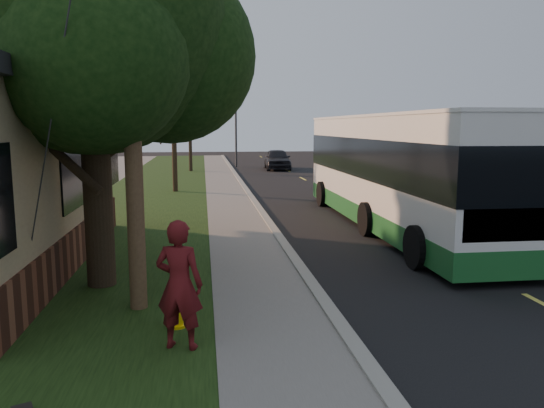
{
  "coord_description": "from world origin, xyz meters",
  "views": [
    {
      "loc": [
        -2.13,
        -8.2,
        3.23
      ],
      "look_at": [
        -0.61,
        3.48,
        1.5
      ],
      "focal_mm": 35.0,
      "sensor_mm": 36.0,
      "label": 1
    }
  ],
  "objects_px": {
    "transit_bus": "(400,168)",
    "skateboarder": "(179,285)",
    "fire_hydrant": "(176,305)",
    "bare_tree_near": "(174,149)",
    "traffic_signal": "(236,127)",
    "leafy_tree": "(93,24)",
    "bare_tree_far": "(190,144)",
    "utility_pole": "(129,40)",
    "distant_car": "(277,159)"
  },
  "relations": [
    {
      "from": "traffic_signal",
      "to": "transit_bus",
      "type": "xyz_separation_m",
      "value": [
        3.54,
        -26.13,
        -1.25
      ]
    },
    {
      "from": "bare_tree_near",
      "to": "transit_bus",
      "type": "distance_m",
      "value": 12.64
    },
    {
      "from": "utility_pole",
      "to": "leafy_tree",
      "type": "xyz_separation_m",
      "value": [
        -0.87,
        1.66,
        0.54
      ]
    },
    {
      "from": "traffic_signal",
      "to": "skateboarder",
      "type": "height_order",
      "value": "traffic_signal"
    },
    {
      "from": "leafy_tree",
      "to": "distant_car",
      "type": "xyz_separation_m",
      "value": [
        7.6,
        28.68,
        -4.39
      ]
    },
    {
      "from": "leafy_tree",
      "to": "bare_tree_near",
      "type": "xyz_separation_m",
      "value": [
        0.67,
        15.35,
        -3.02
      ]
    },
    {
      "from": "transit_bus",
      "to": "skateboarder",
      "type": "bearing_deg",
      "value": -126.97
    },
    {
      "from": "utility_pole",
      "to": "bare_tree_near",
      "type": "xyz_separation_m",
      "value": [
        -0.19,
        17.01,
        -2.48
      ]
    },
    {
      "from": "bare_tree_near",
      "to": "bare_tree_far",
      "type": "xyz_separation_m",
      "value": [
        0.5,
        12.0,
        -0.15
      ]
    },
    {
      "from": "traffic_signal",
      "to": "distant_car",
      "type": "distance_m",
      "value": 4.63
    },
    {
      "from": "fire_hydrant",
      "to": "bare_tree_near",
      "type": "relative_size",
      "value": 0.17
    },
    {
      "from": "bare_tree_near",
      "to": "distant_car",
      "type": "bearing_deg",
      "value": 62.54
    },
    {
      "from": "skateboarder",
      "to": "fire_hydrant",
      "type": "bearing_deg",
      "value": -66.31
    },
    {
      "from": "bare_tree_near",
      "to": "traffic_signal",
      "type": "height_order",
      "value": "traffic_signal"
    },
    {
      "from": "leafy_tree",
      "to": "bare_tree_far",
      "type": "distance_m",
      "value": 27.56
    },
    {
      "from": "skateboarder",
      "to": "bare_tree_near",
      "type": "bearing_deg",
      "value": -70.16
    },
    {
      "from": "utility_pole",
      "to": "distant_car",
      "type": "relative_size",
      "value": 1.99
    },
    {
      "from": "leafy_tree",
      "to": "traffic_signal",
      "type": "bearing_deg",
      "value": 81.53
    },
    {
      "from": "utility_pole",
      "to": "skateboarder",
      "type": "distance_m",
      "value": 4.13
    },
    {
      "from": "transit_bus",
      "to": "skateboarder",
      "type": "relative_size",
      "value": 7.07
    },
    {
      "from": "distant_car",
      "to": "bare_tree_near",
      "type": "bearing_deg",
      "value": -113.75
    },
    {
      "from": "fire_hydrant",
      "to": "distant_car",
      "type": "bearing_deg",
      "value": 79.11
    },
    {
      "from": "bare_tree_near",
      "to": "traffic_signal",
      "type": "bearing_deg",
      "value": 75.96
    },
    {
      "from": "leafy_tree",
      "to": "distant_car",
      "type": "distance_m",
      "value": 29.99
    },
    {
      "from": "leafy_tree",
      "to": "bare_tree_near",
      "type": "bearing_deg",
      "value": 87.5
    },
    {
      "from": "skateboarder",
      "to": "leafy_tree",
      "type": "bearing_deg",
      "value": -47.53
    },
    {
      "from": "leafy_tree",
      "to": "transit_bus",
      "type": "relative_size",
      "value": 0.59
    },
    {
      "from": "utility_pole",
      "to": "transit_bus",
      "type": "bearing_deg",
      "value": 43.08
    },
    {
      "from": "fire_hydrant",
      "to": "traffic_signal",
      "type": "bearing_deg",
      "value": 84.79
    },
    {
      "from": "utility_pole",
      "to": "bare_tree_far",
      "type": "bearing_deg",
      "value": 89.4
    },
    {
      "from": "utility_pole",
      "to": "bare_tree_near",
      "type": "height_order",
      "value": "utility_pole"
    },
    {
      "from": "bare_tree_far",
      "to": "skateboarder",
      "type": "distance_m",
      "value": 30.85
    },
    {
      "from": "fire_hydrant",
      "to": "bare_tree_near",
      "type": "xyz_separation_m",
      "value": [
        -0.9,
        18.0,
        1.72
      ]
    },
    {
      "from": "leafy_tree",
      "to": "bare_tree_far",
      "type": "relative_size",
      "value": 1.94
    },
    {
      "from": "leafy_tree",
      "to": "skateboarder",
      "type": "bearing_deg",
      "value": -64.33
    },
    {
      "from": "bare_tree_near",
      "to": "transit_bus",
      "type": "xyz_separation_m",
      "value": [
        7.54,
        -10.13,
        -0.24
      ]
    },
    {
      "from": "skateboarder",
      "to": "distant_car",
      "type": "height_order",
      "value": "skateboarder"
    },
    {
      "from": "traffic_signal",
      "to": "distant_car",
      "type": "xyz_separation_m",
      "value": [
        2.92,
        -2.68,
        -2.39
      ]
    },
    {
      "from": "bare_tree_far",
      "to": "skateboarder",
      "type": "relative_size",
      "value": 2.15
    },
    {
      "from": "leafy_tree",
      "to": "traffic_signal",
      "type": "height_order",
      "value": "leafy_tree"
    },
    {
      "from": "fire_hydrant",
      "to": "utility_pole",
      "type": "height_order",
      "value": "utility_pole"
    },
    {
      "from": "utility_pole",
      "to": "bare_tree_near",
      "type": "distance_m",
      "value": 17.19
    },
    {
      "from": "bare_tree_near",
      "to": "skateboarder",
      "type": "distance_m",
      "value": 18.89
    },
    {
      "from": "distant_car",
      "to": "bare_tree_far",
      "type": "bearing_deg",
      "value": -164.64
    },
    {
      "from": "fire_hydrant",
      "to": "skateboarder",
      "type": "bearing_deg",
      "value": -83.1
    },
    {
      "from": "bare_tree_far",
      "to": "distant_car",
      "type": "height_order",
      "value": "bare_tree_far"
    },
    {
      "from": "transit_bus",
      "to": "traffic_signal",
      "type": "bearing_deg",
      "value": 97.72
    },
    {
      "from": "skateboarder",
      "to": "distant_car",
      "type": "distance_m",
      "value": 32.69
    },
    {
      "from": "traffic_signal",
      "to": "transit_bus",
      "type": "bearing_deg",
      "value": -82.28
    },
    {
      "from": "traffic_signal",
      "to": "leafy_tree",
      "type": "bearing_deg",
      "value": -98.47
    }
  ]
}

